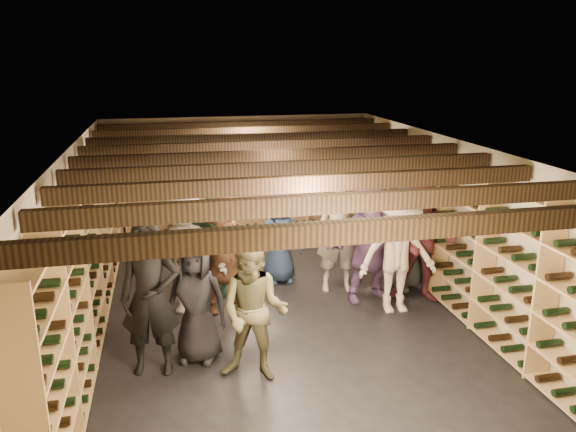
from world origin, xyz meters
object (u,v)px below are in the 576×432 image
(crate_loose, at_px, (276,268))
(person_11, at_px, (370,240))
(crate_stack_left, at_px, (196,236))
(person_6, at_px, (279,238))
(crate_stack_right, at_px, (214,264))
(person_7, at_px, (339,232))
(person_3, at_px, (398,253))
(person_12, at_px, (408,235))
(person_2, at_px, (254,312))
(person_1, at_px, (150,298))
(person_5, at_px, (225,253))
(person_9, at_px, (185,252))
(person_10, at_px, (213,244))
(person_0, at_px, (197,301))
(person_8, at_px, (424,241))

(crate_loose, xyz_separation_m, person_11, (1.18, -1.30, 0.85))
(crate_stack_left, relative_size, crate_loose, 1.70)
(person_11, bearing_deg, person_6, 129.46)
(crate_stack_right, xyz_separation_m, person_7, (1.88, -0.88, 0.70))
(crate_loose, xyz_separation_m, person_3, (1.42, -1.79, 0.80))
(person_11, xyz_separation_m, person_12, (0.75, 0.30, -0.06))
(person_6, xyz_separation_m, person_7, (0.84, -0.53, 0.22))
(person_2, height_order, person_12, person_12)
(person_6, bearing_deg, crate_loose, 81.77)
(person_1, distance_m, person_12, 4.29)
(person_1, distance_m, person_2, 1.20)
(crate_loose, xyz_separation_m, person_5, (-0.99, -1.17, 0.77))
(crate_loose, bearing_deg, crate_stack_right, 180.00)
(person_9, xyz_separation_m, person_12, (3.47, 0.18, -0.04))
(person_7, relative_size, person_10, 1.17)
(person_2, height_order, person_10, person_2)
(person_3, distance_m, person_9, 3.03)
(person_11, relative_size, person_12, 1.07)
(person_9, bearing_deg, person_3, 0.82)
(person_1, height_order, person_2, person_1)
(person_7, distance_m, person_11, 0.55)
(crate_loose, xyz_separation_m, person_2, (-0.87, -3.11, 0.74))
(person_10, distance_m, person_12, 3.05)
(person_0, distance_m, person_9, 1.40)
(crate_stack_left, relative_size, person_5, 0.50)
(person_2, height_order, person_6, person_2)
(person_12, bearing_deg, person_8, -113.42)
(person_0, relative_size, person_2, 0.93)
(crate_loose, relative_size, person_11, 0.27)
(crate_stack_left, distance_m, person_12, 3.83)
(crate_stack_left, bearing_deg, person_8, -38.95)
(crate_stack_left, bearing_deg, person_9, -96.74)
(person_2, height_order, person_3, person_3)
(person_8, xyz_separation_m, person_11, (-0.75, 0.25, -0.01))
(crate_loose, relative_size, person_1, 0.27)
(person_3, bearing_deg, person_1, -162.58)
(person_3, bearing_deg, person_9, 170.31)
(crate_loose, distance_m, person_3, 2.42)
(crate_stack_left, height_order, person_12, person_12)
(person_0, bearing_deg, person_6, 76.19)
(crate_loose, height_order, person_6, person_6)
(crate_stack_right, relative_size, person_11, 0.27)
(person_9, bearing_deg, person_7, 19.74)
(person_0, relative_size, person_3, 0.86)
(person_5, distance_m, person_12, 2.92)
(person_8, xyz_separation_m, person_10, (-3.03, 0.92, -0.13))
(crate_stack_right, bearing_deg, crate_stack_left, 101.98)
(person_5, bearing_deg, crate_loose, 27.08)
(person_12, bearing_deg, person_10, 149.70)
(person_7, bearing_deg, person_8, -23.52)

